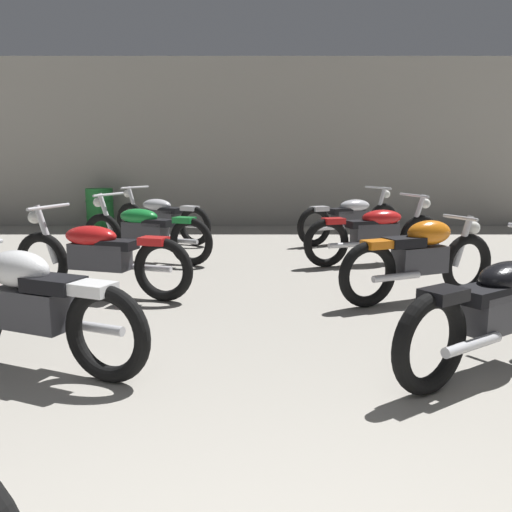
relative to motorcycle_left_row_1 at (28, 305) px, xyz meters
The scene contains 10 objects.
back_wall 8.60m from the motorcycle_left_row_1, 79.08° to the left, with size 13.34×0.24×3.60m, color #9E998E.
motorcycle_left_row_1 is the anchor object (origin of this frame).
motorcycle_left_row_2 2.04m from the motorcycle_left_row_1, 92.95° to the left, with size 2.11×0.88×0.97m.
motorcycle_left_row_3 4.00m from the motorcycle_left_row_1, 90.23° to the left, with size 2.05×1.02×0.97m.
motorcycle_left_row_4 5.86m from the motorcycle_left_row_1, 91.01° to the left, with size 1.90×1.24×0.97m.
motorcycle_right_row_1 3.32m from the motorcycle_left_row_1, ahead, with size 1.85×1.32×0.97m.
motorcycle_right_row_2 3.79m from the motorcycle_left_row_1, 29.10° to the left, with size 1.85×0.89×0.88m.
motorcycle_right_row_3 5.05m from the motorcycle_left_row_1, 49.47° to the left, with size 2.10×0.92×0.97m.
motorcycle_right_row_4 6.59m from the motorcycle_left_row_1, 60.43° to the left, with size 1.97×1.15×0.97m.
oil_drum 7.91m from the motorcycle_left_row_1, 102.58° to the left, with size 0.59×0.59×0.85m.
Camera 1 is at (-0.02, -0.68, 1.48)m, focal length 37.70 mm.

